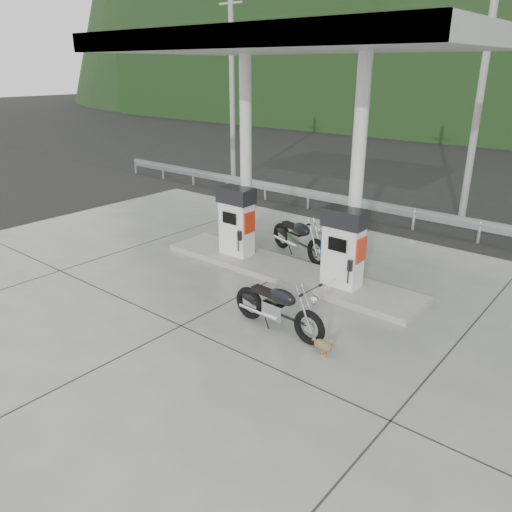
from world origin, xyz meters
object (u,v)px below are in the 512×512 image
Objects in this scene: motorcycle_left at (278,308)px; gas_pump_right at (343,248)px; duck at (323,346)px; gas_pump_left at (236,221)px; motorcycle_right at (299,238)px.

gas_pump_right is at bearing 92.48° from motorcycle_left.
motorcycle_left is 4.28× the size of duck.
motorcycle_left is at bearing -36.93° from gas_pump_left.
gas_pump_right is 2.96m from duck.
motorcycle_right is at bearing 139.15° from duck.
motorcycle_right is (-2.04, 3.62, 0.03)m from motorcycle_left.
gas_pump_left and gas_pump_right have the same top height.
duck is (3.20, -3.81, -0.34)m from motorcycle_right.
gas_pump_left reaches higher than motorcycle_left.
gas_pump_left is at bearing 180.00° from gas_pump_right.
motorcycle_left is (3.19, -2.40, -0.56)m from gas_pump_left.
motorcycle_right is at bearing 46.85° from gas_pump_left.
motorcycle_left is 0.94× the size of motorcycle_right.
motorcycle_left is 4.16m from motorcycle_right.
motorcycle_right is (1.15, 1.22, -0.53)m from gas_pump_left.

